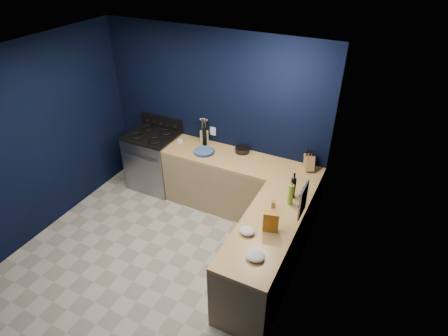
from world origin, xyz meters
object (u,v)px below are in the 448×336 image
Objects in this scene: gas_range at (154,161)px; plate_stack at (204,151)px; knife_block at (309,162)px; crouton_bag at (271,222)px; utensil_crock at (204,136)px.

plate_stack is at bearing -2.42° from gas_range.
crouton_bag is (-0.04, -1.39, 0.02)m from knife_block.
knife_block reaches higher than gas_range.
crouton_bag reaches higher than gas_range.
plate_stack is (0.96, -0.04, 0.46)m from gas_range.
crouton_bag reaches higher than utensil_crock.
plate_stack reaches higher than gas_range.
plate_stack is 1.20× the size of crouton_bag.
knife_block reaches higher than plate_stack.
utensil_crock is 0.69× the size of crouton_bag.
plate_stack is at bearing -62.70° from utensil_crock.
gas_range is 3.16× the size of plate_stack.
plate_stack is at bearing 163.52° from knife_block.
utensil_crock is at bearing 151.94° from knife_block.
plate_stack is 1.74× the size of utensil_crock.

